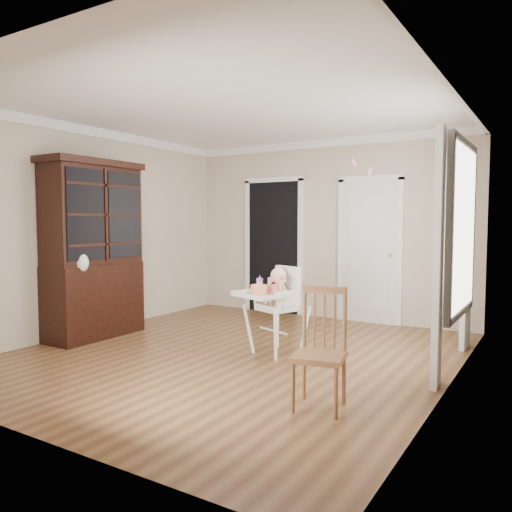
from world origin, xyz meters
The scene contains 16 objects.
floor centered at (0.00, 0.00, 0.00)m, with size 5.00×5.00×0.00m, color #54341D.
ceiling centered at (0.00, 0.00, 2.70)m, with size 5.00×5.00×0.00m, color white.
wall_back centered at (0.00, 2.50, 1.35)m, with size 4.50×4.50×0.00m, color #C7B29B.
wall_left centered at (-2.25, 0.00, 1.35)m, with size 5.00×5.00×0.00m, color #C7B29B.
wall_right centered at (2.25, 0.00, 1.35)m, with size 5.00×5.00×0.00m, color #C7B29B.
crown_molding centered at (0.00, 0.00, 2.64)m, with size 4.50×5.00×0.12m, color white, non-canonical shape.
doorway centered at (-0.90, 2.48, 1.11)m, with size 1.06×0.05×2.22m.
closet_door centered at (0.70, 2.48, 1.02)m, with size 0.96×0.09×2.13m.
window_right centered at (2.18, 0.80, 1.29)m, with size 0.13×1.84×2.30m.
high_chair centered at (0.40, 0.24, 0.61)m, with size 0.77×0.85×0.99m.
baby centered at (0.41, 0.26, 0.75)m, with size 0.27×0.27×0.42m.
cake centered at (0.31, 0.01, 0.74)m, with size 0.23×0.23×0.11m.
sippy_cup centered at (0.19, 0.24, 0.77)m, with size 0.08×0.08×0.18m.
china_cabinet centered at (-1.99, -0.24, 1.12)m, with size 0.59×1.33×2.24m.
dining_chair centered at (1.47, -0.97, 0.44)m, with size 0.46×0.46×0.95m.
streamer centered at (0.93, 1.17, 2.17)m, with size 0.03×0.50×0.02m, color pink, non-canonical shape.
Camera 1 is at (3.06, -4.53, 1.47)m, focal length 35.00 mm.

